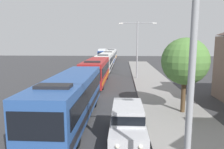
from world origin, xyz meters
The scene contains 10 objects.
bus_lead centered at (-1.30, 11.95, 1.69)m, with size 2.58×11.57×3.21m.
bus_second_in_line centered at (-1.30, 24.87, 1.69)m, with size 2.58×11.11×3.21m.
bus_middle centered at (-1.30, 37.13, 1.69)m, with size 2.58×11.24×3.21m.
bus_fourth_in_line centered at (-1.30, 49.36, 1.69)m, with size 2.58×11.95×3.21m.
bus_rear centered at (-1.30, 62.31, 1.69)m, with size 2.58×11.43×3.21m.
white_suv centered at (2.40, 9.54, 1.03)m, with size 1.86×4.93×1.90m.
box_truck_oncoming centered at (-4.60, 65.74, 1.70)m, with size 2.35×7.05×3.15m.
streetlamp_near centered at (4.10, 4.60, 4.80)m, with size 5.14×0.28×7.59m.
streetlamp_mid centered at (4.10, 28.54, 5.02)m, with size 5.22×0.28×8.00m.
roadside_tree centered at (6.57, 13.79, 3.91)m, with size 3.39×3.39×5.47m.
Camera 1 is at (2.13, -1.45, 5.28)m, focal length 33.55 mm.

